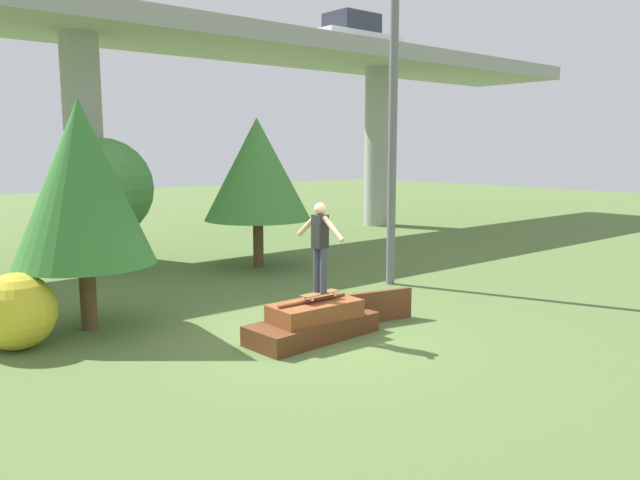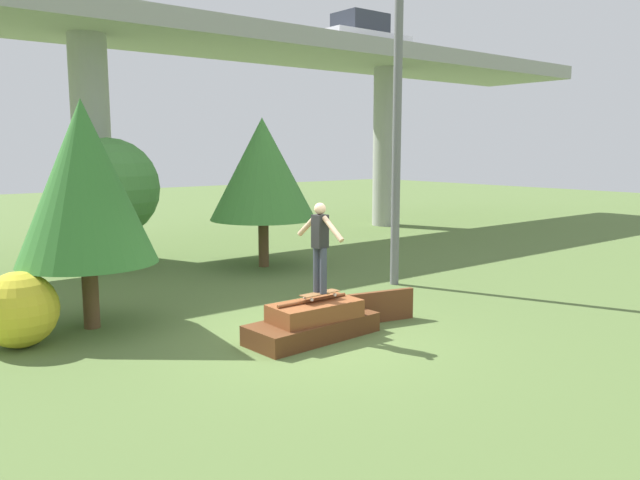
% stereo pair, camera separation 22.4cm
% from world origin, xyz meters
% --- Properties ---
extents(ground_plane, '(80.00, 80.00, 0.00)m').
position_xyz_m(ground_plane, '(0.00, 0.00, 0.00)').
color(ground_plane, '#567038').
extents(scrap_pile, '(2.38, 1.08, 0.69)m').
position_xyz_m(scrap_pile, '(0.01, -0.01, 0.27)').
color(scrap_pile, '#5B3319').
rests_on(scrap_pile, ground_plane).
extents(scrap_plank_loose, '(1.35, 0.40, 0.58)m').
position_xyz_m(scrap_plank_loose, '(1.61, 0.00, 0.29)').
color(scrap_plank_loose, brown).
rests_on(scrap_plank_loose, ground_plane).
extents(skateboard, '(0.77, 0.25, 0.09)m').
position_xyz_m(skateboard, '(0.14, -0.03, 0.76)').
color(skateboard, brown).
rests_on(skateboard, scrap_pile).
extents(skater, '(0.23, 1.11, 1.53)m').
position_xyz_m(skater, '(0.14, -0.03, 1.65)').
color(skater, '#383D4C').
rests_on(skater, skateboard).
extents(highway_overpass, '(44.00, 4.68, 7.06)m').
position_xyz_m(highway_overpass, '(0.00, 10.58, 6.20)').
color(highway_overpass, '#9E9E99').
rests_on(highway_overpass, ground_plane).
extents(car_on_overpass_mid, '(3.92, 1.63, 1.40)m').
position_xyz_m(car_on_overpass_mid, '(11.03, 10.92, 7.62)').
color(car_on_overpass_mid, silver).
rests_on(car_on_overpass_mid, highway_overpass).
extents(utility_pole, '(1.30, 0.20, 8.20)m').
position_xyz_m(utility_pole, '(4.14, 2.15, 4.23)').
color(utility_pole, slate).
rests_on(utility_pole, ground_plane).
extents(tree_behind_left, '(2.66, 2.66, 3.49)m').
position_xyz_m(tree_behind_left, '(-0.35, 8.38, 2.15)').
color(tree_behind_left, '#4C3823').
rests_on(tree_behind_left, ground_plane).
extents(tree_behind_right, '(2.86, 2.86, 4.02)m').
position_xyz_m(tree_behind_right, '(2.96, 5.98, 2.65)').
color(tree_behind_right, brown).
rests_on(tree_behind_right, ground_plane).
extents(tree_mid_back, '(2.43, 2.43, 4.06)m').
position_xyz_m(tree_mid_back, '(-2.73, 2.97, 2.61)').
color(tree_mid_back, brown).
rests_on(tree_mid_back, ground_plane).
extents(bush_yellow_flowering, '(1.24, 1.24, 1.24)m').
position_xyz_m(bush_yellow_flowering, '(-4.01, 2.58, 0.62)').
color(bush_yellow_flowering, gold).
rests_on(bush_yellow_flowering, ground_plane).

